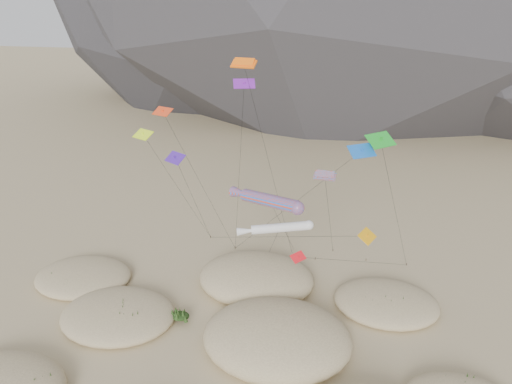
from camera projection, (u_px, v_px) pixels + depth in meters
ground at (234, 384)px, 42.86m from camera, size 500.00×500.00×0.00m
dunes at (232, 340)px, 47.10m from camera, size 50.74×34.87×4.28m
dune_grass at (244, 347)px, 45.99m from camera, size 44.56×27.67×1.44m
kite_stakes at (299, 254)px, 63.72m from camera, size 25.91×5.91×0.30m
rainbow_tube_kite at (267, 200)px, 47.83m from camera, size 8.26×16.81×13.79m
white_tube_kite at (277, 228)px, 48.00m from camera, size 7.31×13.04×10.93m
orange_parafoil at (245, 67)px, 44.14m from camera, size 4.35×13.36×25.95m
multi_parafoil at (325, 177)px, 44.25m from camera, size 2.02×17.22×16.70m
delta_kites at (273, 160)px, 46.19m from camera, size 28.83×18.67×23.78m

